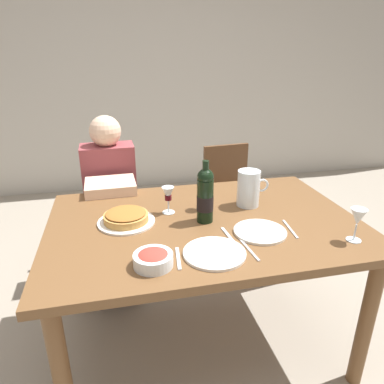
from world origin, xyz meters
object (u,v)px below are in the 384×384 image
Objects in this scene: baked_tart at (126,217)px; wine_glass_right_diner at (358,218)px; wine_glass_centre at (205,192)px; chair_right at (230,195)px; dinner_plate_right_setting at (214,253)px; chair_left at (112,205)px; salad_bowl at (153,259)px; diner_left at (112,202)px; water_pitcher at (248,190)px; dining_table at (204,237)px; dinner_plate_left_setting at (260,232)px; wine_bottle at (205,196)px; wine_glass_left_diner at (168,195)px.

wine_glass_right_diner is (0.96, -0.40, 0.08)m from baked_tart.
wine_glass_centre reaches higher than chair_right.
chair_left is (-0.41, 1.21, -0.27)m from dinner_plate_right_setting.
salad_bowl is 0.13× the size of diner_left.
water_pitcher is 0.65m from baked_tart.
water_pitcher is (0.27, 0.13, 0.18)m from dining_table.
salad_bowl is at bearing -140.75° from water_pitcher.
baked_tart is 0.64m from dinner_plate_left_setting.
salad_bowl is 0.18× the size of chair_right.
chair_right is at bearing 77.52° from water_pitcher.
dining_table is at bearing 82.74° from dinner_plate_right_setting.
wine_bottle is 0.67m from wine_glass_right_diner.
wine_glass_right_diner is at bearing -31.88° from wine_glass_left_diner.
water_pitcher is at bearing 72.31° from chair_right.
diner_left is (-0.29, 0.54, -0.24)m from wine_glass_left_diner.
wine_glass_centre is at bearing 178.83° from water_pitcher.
wine_glass_left_diner is at bearing 17.22° from baked_tart.
wine_glass_centre is at bearing 75.00° from dining_table.
diner_left is at bearing 123.53° from wine_bottle.
wine_glass_right_diner is at bearing -40.31° from wine_glass_centre.
chair_left is at bearing 110.81° from wine_glass_left_diner.
chair_right is (-0.14, 1.23, -0.37)m from wine_glass_right_diner.
wine_bottle is at bearing 48.62° from salad_bowl.
wine_glass_right_diner is 1.66m from chair_left.
chair_right is (0.73, 1.23, -0.29)m from salad_bowl.
water_pitcher is at bearing 54.34° from dinner_plate_right_setting.
water_pitcher reaches higher than wine_glass_left_diner.
diner_left reaches higher than water_pitcher.
diner_left is 1.33× the size of chair_right.
water_pitcher is 0.81× the size of dinner_plate_left_setting.
baked_tart is 2.07× the size of wine_glass_centre.
wine_glass_centre reaches higher than baked_tart.
chair_left reaches higher than salad_bowl.
chair_right reaches higher than dinner_plate_right_setting.
diner_left is at bearing 143.21° from water_pitcher.
dining_table is at bearing 48.98° from salad_bowl.
chair_right is at bearing 77.96° from dinner_plate_left_setting.
water_pitcher is 1.38× the size of wine_glass_left_diner.
chair_left is 0.75× the size of diner_left.
wine_glass_left_diner is 0.93× the size of wine_glass_right_diner.
wine_glass_left_diner is at bearing 141.26° from dining_table.
wine_bottle is 1.08m from chair_right.
wine_glass_left_diner is at bearing 73.77° from salad_bowl.
water_pitcher is 0.17× the size of diner_left.
salad_bowl is 0.60× the size of dinner_plate_right_setting.
water_pitcher is 0.70× the size of baked_tart.
chair_left is at bearing 116.63° from dining_table.
water_pitcher is 0.56m from wine_glass_right_diner.
salad_bowl reaches higher than dining_table.
wine_bottle is 0.26× the size of diner_left.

